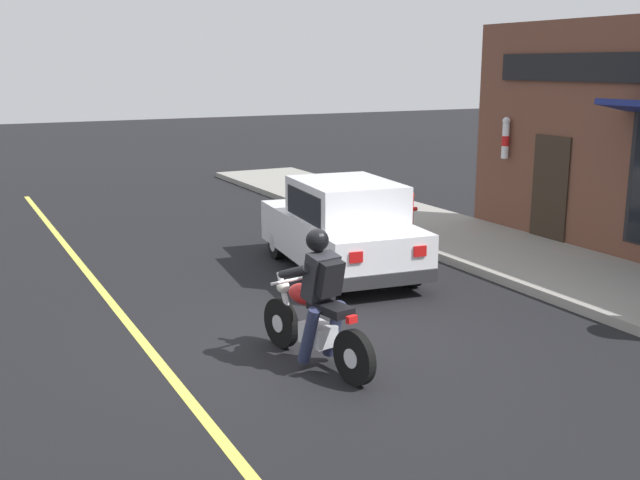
# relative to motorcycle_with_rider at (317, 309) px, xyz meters

# --- Properties ---
(ground_plane) EXTENTS (80.00, 80.00, 0.00)m
(ground_plane) POSITION_rel_motorcycle_with_rider_xyz_m (0.20, 0.75, -0.68)
(ground_plane) COLOR black
(sidewalk_curb) EXTENTS (2.60, 22.00, 0.14)m
(sidewalk_curb) POSITION_rel_motorcycle_with_rider_xyz_m (5.37, 3.75, -0.61)
(sidewalk_curb) COLOR gray
(sidewalk_curb) RESTS_ON ground
(lane_stripe) EXTENTS (0.12, 19.80, 0.01)m
(lane_stripe) POSITION_rel_motorcycle_with_rider_xyz_m (-1.60, 3.75, -0.67)
(lane_stripe) COLOR #D1C64C
(lane_stripe) RESTS_ON ground
(motorcycle_with_rider) EXTENTS (0.68, 2.01, 1.62)m
(motorcycle_with_rider) POSITION_rel_motorcycle_with_rider_xyz_m (0.00, 0.00, 0.00)
(motorcycle_with_rider) COLOR black
(motorcycle_with_rider) RESTS_ON ground
(car_hatchback) EXTENTS (2.07, 3.94, 1.57)m
(car_hatchback) POSITION_rel_motorcycle_with_rider_xyz_m (2.19, 3.35, 0.09)
(car_hatchback) COLOR black
(car_hatchback) RESTS_ON ground
(fire_hydrant) EXTENTS (0.36, 0.24, 0.88)m
(fire_hydrant) POSITION_rel_motorcycle_with_rider_xyz_m (4.45, 4.70, -0.11)
(fire_hydrant) COLOR red
(fire_hydrant) RESTS_ON sidewalk_curb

